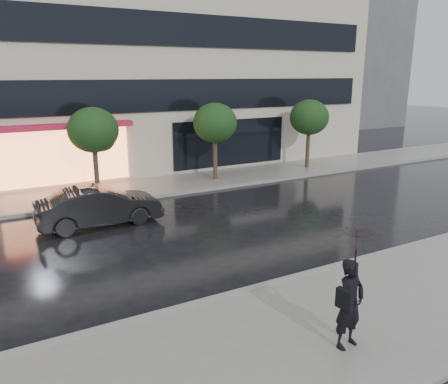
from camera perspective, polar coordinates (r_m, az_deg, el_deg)
ground at (r=13.00m, az=7.80°, el=-9.32°), size 120.00×120.00×0.00m
sidewalk_near at (r=10.85m, az=18.39°, el=-14.92°), size 60.00×4.50×0.12m
sidewalk_far at (r=21.60m, az=-8.51°, el=0.80°), size 60.00×3.50×0.12m
curb_near at (r=12.26m, az=10.63°, el=-10.65°), size 60.00×0.25×0.14m
curb_far at (r=20.02m, az=-6.76°, el=-0.25°), size 60.00×0.25×0.14m
office_building at (r=28.56m, az=-15.15°, el=22.02°), size 30.00×12.76×18.00m
bg_building_right at (r=50.08m, az=13.38°, el=17.81°), size 12.00×12.00×16.00m
tree_mid_west at (r=20.06m, az=-16.56°, el=7.57°), size 2.20×2.20×3.99m
tree_mid_east at (r=22.12m, az=-1.08°, el=8.84°), size 2.20×2.20×3.99m
tree_far_east at (r=25.46m, az=11.13°, el=9.40°), size 2.20×2.20×3.99m
parked_car at (r=16.45m, az=-15.96°, el=-1.79°), size 4.41×1.56×1.45m
pedestrian_with_umbrella at (r=8.83m, az=16.55°, el=-10.27°), size 1.01×1.02×2.47m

